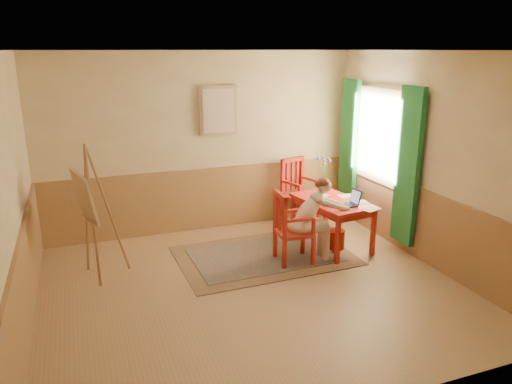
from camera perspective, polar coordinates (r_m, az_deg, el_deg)
name	(u,v)px	position (r m, az deg, el deg)	size (l,w,h in m)	color
room	(252,177)	(5.58, -0.42, 1.71)	(5.04, 4.54, 2.84)	#A57E55
wainscot	(232,228)	(6.57, -2.80, -4.25)	(5.00, 4.50, 1.00)	#AA7945
window	(377,150)	(7.65, 13.94, 4.82)	(0.12, 2.01, 2.20)	white
wall_portrait	(218,111)	(7.63, -4.43, 9.44)	(0.60, 0.05, 0.76)	tan
rug	(264,256)	(6.95, 1.00, -7.44)	(2.43, 1.65, 0.02)	#8C7251
table	(332,206)	(7.16, 8.87, -1.59)	(0.89, 1.29, 0.72)	red
chair_left	(291,228)	(6.60, 4.07, -4.18)	(0.49, 0.48, 1.00)	red
chair_back	(299,191)	(8.12, 4.99, 0.06)	(0.60, 0.61, 1.09)	red
figure	(313,216)	(6.66, 6.64, -2.79)	(0.87, 0.40, 1.16)	beige
laptop	(349,202)	(6.90, 10.77, -1.21)	(0.38, 0.25, 0.22)	#1E2338
papers	(348,200)	(7.13, 10.76, -0.98)	(0.67, 1.06, 0.00)	white
vase	(324,174)	(7.57, 7.98, 2.06)	(0.19, 0.28, 0.53)	#3F724C
wastebasket	(335,239)	(7.24, 9.24, -5.49)	(0.27, 0.27, 0.29)	#B21D0B
easel	(87,201)	(6.32, -19.09, -0.96)	(0.65, 0.78, 1.74)	#8B5F3A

